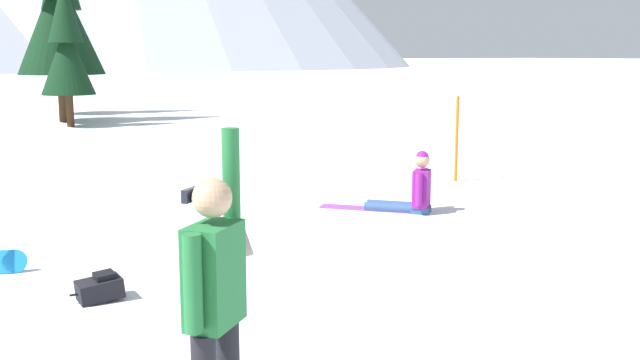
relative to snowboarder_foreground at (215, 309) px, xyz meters
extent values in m
plane|color=white|center=(3.52, 1.20, -0.97)|extent=(800.00, 800.00, 0.00)
cube|color=#237238|center=(0.00, 0.00, 0.21)|extent=(0.46, 0.44, 0.63)
cylinder|color=#237238|center=(-0.19, -0.17, 0.24)|extent=(0.11, 0.11, 0.58)
cylinder|color=#237238|center=(0.19, 0.17, 0.78)|extent=(0.11, 0.11, 0.60)
sphere|color=tan|center=(0.00, 0.00, 0.69)|extent=(0.24, 0.24, 0.24)
cube|color=black|center=(-0.09, 0.10, 0.70)|extent=(0.15, 0.14, 0.08)
cube|color=#335184|center=(5.53, 5.23, -0.92)|extent=(0.45, 0.45, 0.10)
cylinder|color=#335184|center=(5.11, 5.52, -0.90)|extent=(0.66, 0.67, 0.14)
cylinder|color=#335184|center=(5.25, 5.66, -0.90)|extent=(0.66, 0.67, 0.14)
cube|color=#993FD8|center=(4.90, 5.88, -0.96)|extent=(1.26, 1.29, 0.02)
cube|color=#8C1E8C|center=(5.53, 5.23, -0.58)|extent=(0.45, 0.45, 0.59)
cylinder|color=#8C1E8C|center=(5.34, 5.05, -0.55)|extent=(0.11, 0.11, 0.52)
cylinder|color=#8C1E8C|center=(5.71, 5.41, -0.55)|extent=(0.11, 0.11, 0.52)
sphere|color=tan|center=(5.53, 5.23, -0.13)|extent=(0.24, 0.24, 0.24)
sphere|color=#8C1E8C|center=(5.53, 5.23, -0.08)|extent=(0.20, 0.20, 0.20)
cylinder|color=#1E8CD8|center=(-0.58, 4.89, -0.84)|extent=(0.29, 0.19, 0.27)
cube|color=yellow|center=(2.14, 5.04, -0.83)|extent=(0.61, 1.41, 0.28)
cylinder|color=yellow|center=(1.90, 4.36, -0.83)|extent=(0.23, 0.32, 0.28)
cylinder|color=yellow|center=(2.37, 5.72, -0.83)|extent=(0.23, 0.32, 0.28)
cube|color=black|center=(2.11, 4.82, -0.82)|extent=(0.18, 0.23, 0.16)
cube|color=black|center=(2.25, 5.23, -0.82)|extent=(0.18, 0.23, 0.16)
cube|color=black|center=(0.05, 3.42, -0.85)|extent=(0.46, 0.33, 0.24)
cube|color=black|center=(0.10, 3.42, -0.72)|extent=(0.21, 0.23, 0.08)
cylinder|color=black|center=(-0.19, 3.41, -0.88)|extent=(0.12, 0.03, 0.02)
cylinder|color=orange|center=(7.93, 7.28, -0.13)|extent=(0.06, 0.06, 1.69)
cylinder|color=#472D19|center=(3.66, 24.83, -0.09)|extent=(0.40, 0.40, 1.77)
cone|color=black|center=(3.66, 24.83, 2.67)|extent=(3.13, 3.13, 3.76)
cylinder|color=#472D19|center=(4.45, 28.56, -0.13)|extent=(0.38, 0.38, 1.68)
cone|color=black|center=(4.45, 28.56, 2.50)|extent=(2.47, 2.47, 3.58)
cylinder|color=#472D19|center=(3.46, 22.66, -0.41)|extent=(0.26, 0.26, 1.12)
cone|color=black|center=(3.46, 22.66, 1.34)|extent=(1.83, 1.83, 2.39)
cone|color=black|center=(3.46, 22.66, 3.02)|extent=(1.19, 1.19, 2.19)
camera|label=1|loc=(-1.54, -4.04, 1.52)|focal=41.41mm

